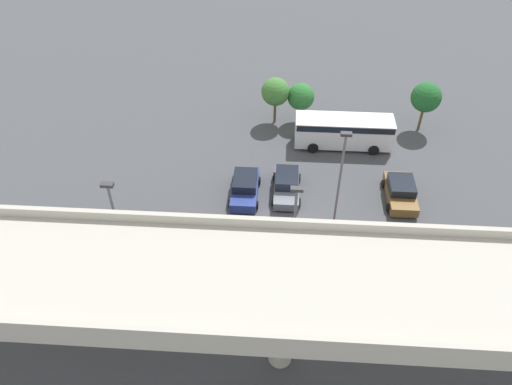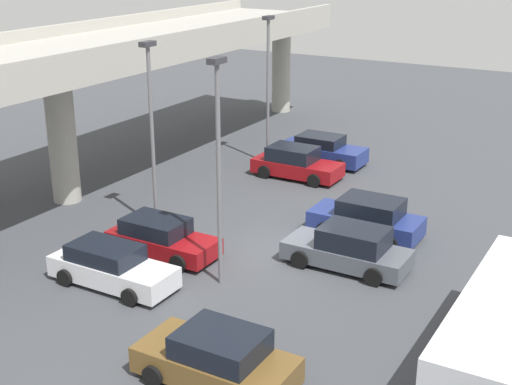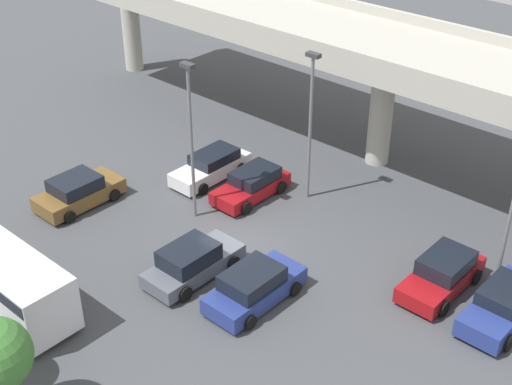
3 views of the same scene
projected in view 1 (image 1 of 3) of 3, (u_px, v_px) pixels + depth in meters
The scene contains 16 objects.
ground_plane at pixel (284, 215), 36.37m from camera, with size 89.99×89.99×0.00m, color #424449.
highway_overpass at pixel (284, 289), 23.64m from camera, with size 43.27×7.07×7.46m.
parked_car_0 at pixel (401, 191), 37.21m from camera, with size 2.26×4.42×1.57m.
parked_car_1 at pixel (368, 254), 32.58m from camera, with size 1.96×4.66×1.48m.
parked_car_2 at pixel (324, 252), 32.70m from camera, with size 2.05×4.33×1.45m.
parked_car_3 at pixel (287, 184), 37.79m from camera, with size 2.14×4.63×1.60m.
parked_car_4 at pixel (245, 187), 37.54m from camera, with size 2.18×4.51×1.62m.
parked_car_5 at pixel (159, 241), 33.34m from camera, with size 2.12×4.48×1.58m.
parked_car_6 at pixel (118, 238), 33.59m from camera, with size 2.12×4.62×1.55m.
shuttle_bus at pixel (344, 130), 41.86m from camera, with size 8.14×2.67×2.64m.
lamp_post_near_aisle at pixel (340, 175), 32.49m from camera, with size 0.70×0.35×7.94m.
lamp_post_mid_lot at pixel (294, 229), 28.85m from camera, with size 0.70×0.35×7.74m.
lamp_post_by_overpass at pixel (118, 226), 29.06m from camera, with size 0.70×0.35×7.79m.
tree_front_left at pixel (426, 97), 42.61m from camera, with size 2.59×2.59×4.55m.
tree_front_centre at pixel (301, 97), 43.90m from camera, with size 2.38×2.38×3.82m.
tree_front_right at pixel (275, 92), 43.61m from camera, with size 2.48×2.48×4.35m.
Camera 1 is at (0.36, 26.39, 25.16)m, focal length 35.00 mm.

